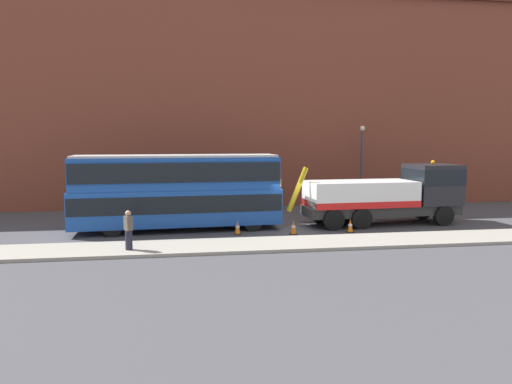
{
  "coord_description": "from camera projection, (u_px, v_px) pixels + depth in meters",
  "views": [
    {
      "loc": [
        -5.83,
        -24.88,
        4.88
      ],
      "look_at": [
        -2.01,
        0.26,
        2.0
      ],
      "focal_mm": 32.71,
      "sensor_mm": 36.0,
      "label": 1
    }
  ],
  "objects": [
    {
      "name": "pedestrian_onlooker",
      "position": [
        129.0,
        231.0,
        19.97
      ],
      "size": [
        0.43,
        0.48,
        1.71
      ],
      "rotation": [
        0.0,
        0.0,
        0.53
      ],
      "color": "#232333",
      "rests_on": "near_kerb"
    },
    {
      "name": "traffic_cone_near_truck",
      "position": [
        350.0,
        226.0,
        24.51
      ],
      "size": [
        0.36,
        0.36,
        0.72
      ],
      "color": "orange",
      "rests_on": "ground_plane"
    },
    {
      "name": "double_decker_bus",
      "position": [
        177.0,
        189.0,
        24.93
      ],
      "size": [
        11.14,
        3.11,
        4.06
      ],
      "rotation": [
        0.0,
        0.0,
        0.05
      ],
      "color": "#19479E",
      "rests_on": "ground_plane"
    },
    {
      "name": "ground_plane",
      "position": [
        292.0,
        228.0,
        25.86
      ],
      "size": [
        120.0,
        120.0,
        0.0
      ],
      "primitive_type": "plane",
      "color": "#424247"
    },
    {
      "name": "traffic_cone_near_bus",
      "position": [
        238.0,
        228.0,
        24.0
      ],
      "size": [
        0.36,
        0.36,
        0.72
      ],
      "color": "orange",
      "rests_on": "ground_plane"
    },
    {
      "name": "recovery_tow_truck",
      "position": [
        389.0,
        194.0,
        26.8
      ],
      "size": [
        10.2,
        3.09,
        3.67
      ],
      "rotation": [
        0.0,
        0.0,
        0.05
      ],
      "color": "#2D2D2D",
      "rests_on": "ground_plane"
    },
    {
      "name": "street_lamp",
      "position": [
        362.0,
        159.0,
        32.94
      ],
      "size": [
        0.36,
        0.36,
        5.83
      ],
      "color": "#38383D",
      "rests_on": "ground_plane"
    },
    {
      "name": "near_kerb",
      "position": [
        313.0,
        243.0,
        21.73
      ],
      "size": [
        60.0,
        2.8,
        0.15
      ],
      "primitive_type": "cube",
      "color": "gray",
      "rests_on": "ground_plane"
    },
    {
      "name": "building_facade",
      "position": [
        266.0,
        95.0,
        33.61
      ],
      "size": [
        60.0,
        1.5,
        16.0
      ],
      "color": "brown",
      "rests_on": "ground_plane"
    },
    {
      "name": "traffic_cone_midway",
      "position": [
        294.0,
        228.0,
        24.03
      ],
      "size": [
        0.36,
        0.36,
        0.72
      ],
      "color": "orange",
      "rests_on": "ground_plane"
    }
  ]
}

